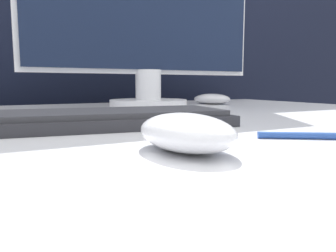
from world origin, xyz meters
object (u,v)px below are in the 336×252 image
object	(u,v)px
keyboard	(98,119)
monitor	(147,1)
computer_mouse_far	(212,99)
computer_mouse_near	(186,132)

from	to	relation	value
keyboard	monitor	size ratio (longest dim) A/B	0.61
monitor	keyboard	bearing A→B (deg)	-124.20
keyboard	computer_mouse_far	distance (m)	0.61
computer_mouse_far	monitor	bearing A→B (deg)	153.06
computer_mouse_near	monitor	distance (m)	0.67
keyboard	computer_mouse_far	size ratio (longest dim) A/B	2.88
computer_mouse_near	keyboard	world-z (taller)	computer_mouse_near
computer_mouse_far	keyboard	bearing A→B (deg)	-172.44
monitor	computer_mouse_near	bearing A→B (deg)	-111.18
monitor	computer_mouse_far	bearing A→B (deg)	4.05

